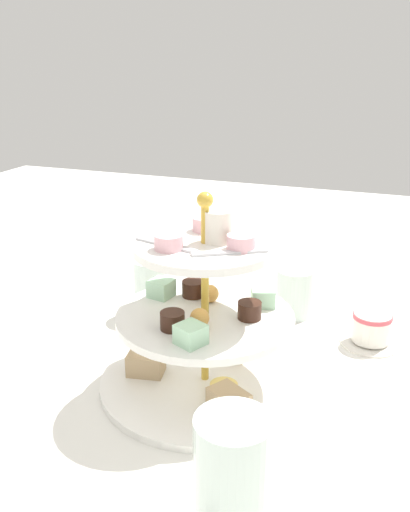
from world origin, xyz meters
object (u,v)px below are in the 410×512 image
(water_glass_short_left, at_px, (295,292))
(tiered_serving_stand, at_px, (205,330))
(water_glass_tall_right, at_px, (232,486))
(teacup_with_saucer, at_px, (371,329))
(water_glass_mid_back, at_px, (152,287))

(water_glass_short_left, bearing_deg, tiered_serving_stand, -104.48)
(water_glass_tall_right, height_order, water_glass_short_left, water_glass_tall_right)
(tiered_serving_stand, height_order, water_glass_tall_right, tiered_serving_stand)
(teacup_with_saucer, distance_m, water_glass_mid_back, 0.36)
(water_glass_tall_right, height_order, water_glass_mid_back, water_glass_tall_right)
(teacup_with_saucer, bearing_deg, water_glass_mid_back, -176.96)
(water_glass_tall_right, xyz_separation_m, water_glass_short_left, (-0.05, 0.49, -0.03))
(tiered_serving_stand, distance_m, teacup_with_saucer, 0.28)
(water_glass_short_left, height_order, teacup_with_saucer, water_glass_short_left)
(water_glass_mid_back, bearing_deg, teacup_with_saucer, 3.04)
(tiered_serving_stand, xyz_separation_m, water_glass_tall_right, (0.11, -0.24, -0.01))
(water_glass_short_left, relative_size, teacup_with_saucer, 0.91)
(tiered_serving_stand, height_order, water_glass_mid_back, tiered_serving_stand)
(water_glass_tall_right, distance_m, teacup_with_saucer, 0.44)
(water_glass_tall_right, distance_m, water_glass_short_left, 0.50)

